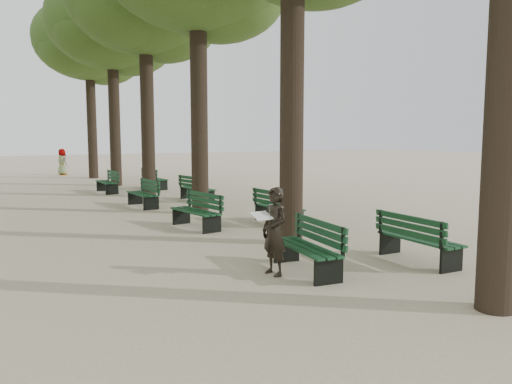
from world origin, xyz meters
TOP-DOWN VIEW (x-y plane):
  - ground at (0.00, 0.00)m, footprint 120.00×120.00m
  - tree_central_4 at (1.50, 18.00)m, footprint 6.00×6.00m
  - tree_central_5 at (1.50, 23.00)m, footprint 6.00×6.00m
  - bench_left_0 at (0.37, 0.86)m, footprint 0.81×1.86m
  - bench_left_1 at (0.37, 5.71)m, footprint 0.78×1.86m
  - bench_left_2 at (0.37, 10.21)m, footprint 0.64×1.82m
  - bench_left_3 at (0.37, 15.15)m, footprint 0.58×1.80m
  - bench_right_0 at (2.63, 0.36)m, footprint 0.67×1.83m
  - bench_right_1 at (2.63, 5.28)m, footprint 0.61×1.81m
  - bench_right_2 at (2.63, 10.87)m, footprint 0.80×1.86m
  - bench_right_3 at (2.63, 15.67)m, footprint 0.71×1.84m
  - man_with_map at (-0.19, 1.01)m, footprint 0.62×0.64m
  - pedestrian_d at (0.36, 26.37)m, footprint 0.62×0.85m

SIDE VIEW (x-z plane):
  - ground at x=0.00m, z-range 0.00..0.00m
  - bench_left_0 at x=0.37m, z-range -0.19..0.73m
  - bench_left_1 at x=0.37m, z-range -0.19..0.73m
  - bench_left_2 at x=0.37m, z-range -0.19..0.73m
  - bench_left_3 at x=0.37m, z-range -0.19..0.73m
  - bench_right_0 at x=2.63m, z-range -0.19..0.73m
  - bench_right_1 at x=2.63m, z-range -0.19..0.73m
  - bench_right_2 at x=2.63m, z-range -0.19..0.73m
  - bench_right_3 at x=2.63m, z-range -0.19..0.73m
  - man_with_map at x=-0.19m, z-range 0.00..1.52m
  - pedestrian_d at x=0.36m, z-range 0.00..1.60m
  - tree_central_4 at x=1.50m, z-range 2.68..12.63m
  - tree_central_5 at x=1.50m, z-range 2.68..12.63m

